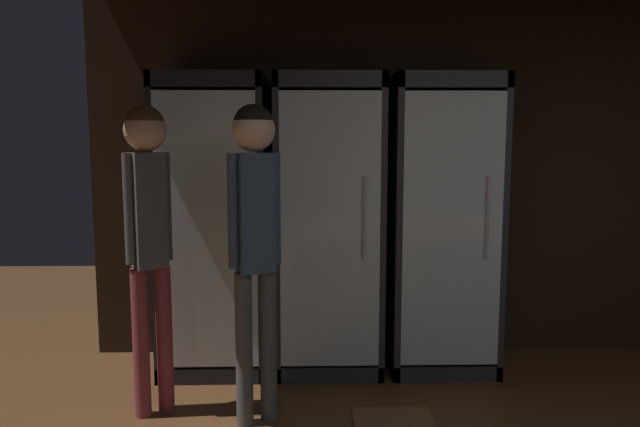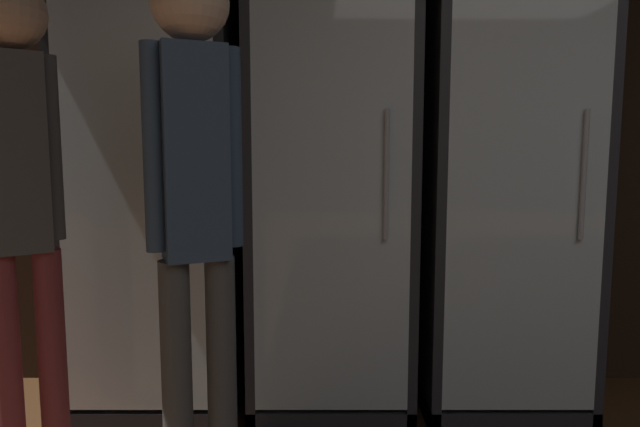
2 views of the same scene
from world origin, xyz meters
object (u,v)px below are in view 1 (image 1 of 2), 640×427
(cooler_left, at_px, (328,227))
(cooler_center, at_px, (440,226))
(cooler_far_left, at_px, (215,227))
(shopper_near, at_px, (255,217))
(shopper_far, at_px, (148,213))

(cooler_left, xyz_separation_m, cooler_center, (0.76, -0.00, 0.00))
(cooler_far_left, xyz_separation_m, cooler_left, (0.76, -0.00, -0.00))
(shopper_near, distance_m, shopper_far, 0.60)
(cooler_far_left, height_order, cooler_left, same)
(cooler_center, relative_size, shopper_far, 1.13)
(cooler_far_left, distance_m, cooler_left, 0.76)
(shopper_far, bearing_deg, cooler_center, 21.61)
(cooler_left, bearing_deg, shopper_near, -117.15)
(shopper_near, xyz_separation_m, shopper_far, (-0.59, 0.12, 0.01))
(cooler_far_left, bearing_deg, shopper_near, -67.58)
(cooler_center, bearing_deg, cooler_far_left, 179.93)
(cooler_far_left, distance_m, cooler_center, 1.52)
(cooler_left, height_order, cooler_center, same)
(shopper_near, bearing_deg, cooler_far_left, 112.42)
(shopper_near, relative_size, shopper_far, 1.00)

